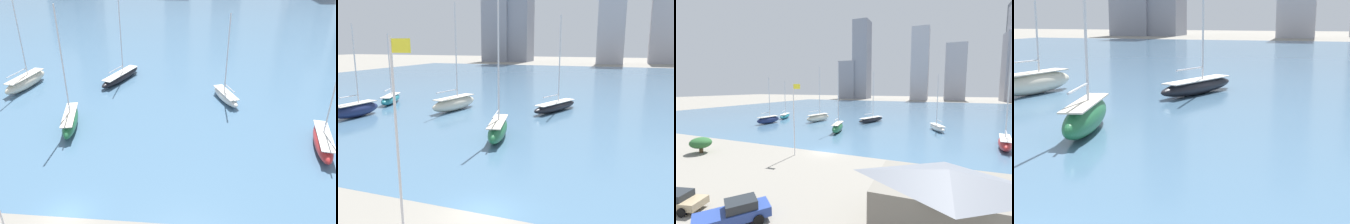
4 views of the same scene
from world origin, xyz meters
TOP-DOWN VIEW (x-y plane):
  - ground_plane at (0.00, 0.00)m, footprint 500.00×500.00m
  - harbor_water at (0.00, 70.00)m, footprint 180.00×140.00m
  - flag_pole at (-3.43, -3.13)m, footprint 1.24×0.14m
  - sailboat_green at (-4.98, 15.52)m, footprint 3.63×8.69m
  - sailboat_navy at (-28.05, 19.03)m, footprint 2.99×7.96m
  - sailboat_cream at (-17.10, 28.05)m, footprint 4.10×9.96m
  - sailboat_black at (-2.02, 32.58)m, footprint 5.88×10.77m
  - sailboat_teal at (-30.50, 29.57)m, footprint 4.88×8.37m

SIDE VIEW (x-z plane):
  - ground_plane at x=0.00m, z-range 0.00..0.00m
  - harbor_water at x=0.00m, z-range 0.00..0.00m
  - sailboat_black at x=-2.02m, z-range -6.39..8.07m
  - sailboat_teal at x=-30.50m, z-range -5.17..6.88m
  - sailboat_navy at x=-28.05m, z-range -5.40..7.57m
  - sailboat_green at x=-4.98m, z-range -6.68..8.98m
  - sailboat_cream at x=-17.10m, z-range -7.03..9.37m
  - flag_pole at x=-3.43m, z-range 0.48..11.14m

